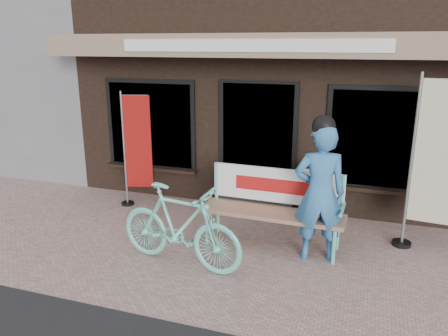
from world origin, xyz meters
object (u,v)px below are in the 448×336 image
(bench, at_px, (274,202))
(bicycle, at_px, (180,226))
(nobori_cream, at_px, (432,163))
(person, at_px, (320,191))
(menu_stand, at_px, (315,193))
(nobori_red, at_px, (136,148))

(bench, height_order, bicycle, bench)
(nobori_cream, bearing_deg, bicycle, -147.37)
(person, distance_m, menu_stand, 1.32)
(bicycle, distance_m, menu_stand, 2.46)
(person, xyz_separation_m, nobori_cream, (1.36, 0.74, 0.30))
(bench, relative_size, nobori_red, 1.00)
(menu_stand, bearing_deg, nobori_cream, -21.41)
(nobori_red, xyz_separation_m, nobori_cream, (4.61, -0.28, 0.21))
(bicycle, height_order, menu_stand, bicycle)
(nobori_red, relative_size, menu_stand, 2.07)
(bench, distance_m, person, 0.76)
(bicycle, bearing_deg, nobori_cream, -53.95)
(nobori_cream, relative_size, menu_stand, 2.49)
(person, bearing_deg, menu_stand, 84.23)
(menu_stand, bearing_deg, person, -85.16)
(bicycle, height_order, nobori_cream, nobori_cream)
(nobori_red, height_order, menu_stand, nobori_red)
(bench, bearing_deg, bicycle, -133.07)
(bench, bearing_deg, person, -19.64)
(bicycle, distance_m, nobori_cream, 3.44)
(person, relative_size, bicycle, 1.08)
(nobori_red, bearing_deg, bench, -33.17)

